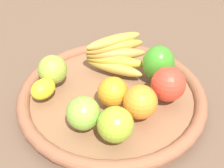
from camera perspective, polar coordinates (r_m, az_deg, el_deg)
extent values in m
plane|color=brown|center=(0.80, 0.00, -3.41)|extent=(2.40, 2.40, 0.00)
cylinder|color=brown|center=(0.79, 0.00, -2.72)|extent=(0.43, 0.43, 0.03)
torus|color=brown|center=(0.78, 0.00, -2.03)|extent=(0.46, 0.46, 0.03)
sphere|color=orange|center=(0.72, 0.15, -1.42)|extent=(0.10, 0.10, 0.07)
sphere|color=red|center=(0.74, 9.90, -0.02)|extent=(0.11, 0.11, 0.08)
ellipsoid|color=yellow|center=(0.76, -12.07, -0.85)|extent=(0.07, 0.06, 0.05)
ellipsoid|color=#3A8F24|center=(0.79, 8.21, 3.67)|extent=(0.10, 0.11, 0.09)
sphere|color=orange|center=(0.69, 5.01, -3.17)|extent=(0.10, 0.10, 0.07)
sphere|color=#90AF3C|center=(0.79, -10.46, 2.52)|extent=(0.10, 0.10, 0.07)
sphere|color=#85BA41|center=(0.67, -5.08, -5.15)|extent=(0.10, 0.10, 0.07)
ellipsoid|color=#B4983C|center=(0.82, 0.38, 2.92)|extent=(0.05, 0.15, 0.03)
ellipsoid|color=gold|center=(0.82, 0.60, 4.08)|extent=(0.08, 0.15, 0.03)
ellipsoid|color=#A8853C|center=(0.82, 0.66, 5.36)|extent=(0.11, 0.14, 0.03)
ellipsoid|color=#B58831|center=(0.82, 0.51, 6.56)|extent=(0.14, 0.12, 0.03)
ellipsoid|color=#AE923A|center=(0.82, 0.32, 7.62)|extent=(0.15, 0.11, 0.03)
sphere|color=#91B02E|center=(0.64, 0.61, -7.18)|extent=(0.08, 0.08, 0.07)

